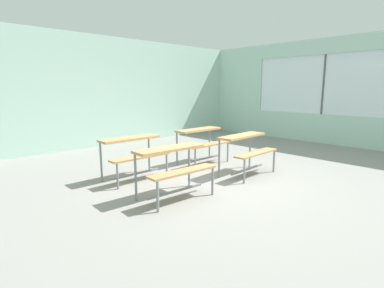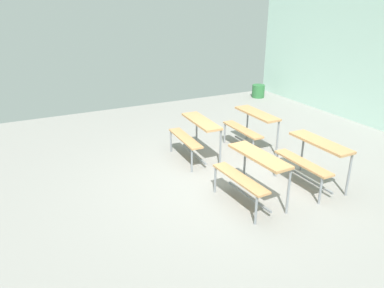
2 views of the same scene
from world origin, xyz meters
name	(u,v)px [view 1 (image 1 of 2)]	position (x,y,z in m)	size (l,w,h in m)	color
ground	(221,183)	(0.00, 0.00, -0.03)	(10.00, 9.00, 0.05)	gray
wall_back	(98,92)	(0.00, 4.50, 1.50)	(10.00, 0.12, 3.00)	silver
wall_right	(346,94)	(5.00, -0.13, 1.45)	(0.12, 9.00, 3.00)	silver
desk_bench_r0c0	(174,160)	(-1.08, -0.03, 0.56)	(1.12, 0.64, 0.74)	tan
desk_bench_r0c1	(247,145)	(0.69, -0.02, 0.56)	(1.13, 0.64, 0.74)	tan
desk_bench_r1c0	(133,148)	(-1.01, 1.17, 0.56)	(1.10, 0.59, 0.74)	tan
desk_bench_r1c1	(202,137)	(0.68, 1.15, 0.56)	(1.10, 0.60, 0.74)	tan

